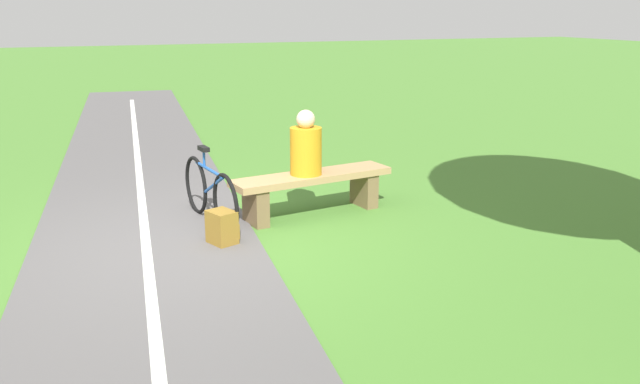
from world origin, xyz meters
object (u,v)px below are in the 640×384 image
bench (312,186)px  person_seated (306,147)px  backpack (223,228)px  bicycle (210,193)px

bench → person_seated: bearing=-0.0°
person_seated → bench: bearing=180.0°
person_seated → backpack: bearing=19.3°
bench → person_seated: size_ratio=2.66×
bench → bicycle: (1.21, -0.10, 0.01)m
person_seated → bicycle: size_ratio=0.46×
backpack → bicycle: bearing=-93.6°
bench → backpack: 1.41m
bench → backpack: size_ratio=5.57×
person_seated → bicycle: 1.22m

